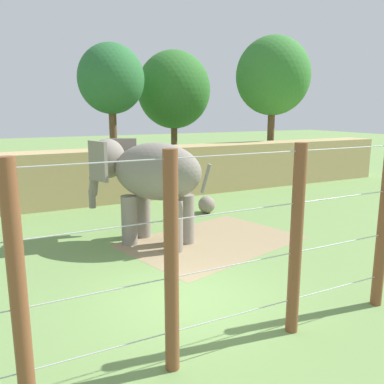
% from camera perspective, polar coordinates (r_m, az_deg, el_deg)
% --- Properties ---
extents(ground_plane, '(120.00, 120.00, 0.00)m').
position_cam_1_polar(ground_plane, '(9.58, -0.68, -14.81)').
color(ground_plane, '#6B8E4C').
extents(dirt_patch, '(6.33, 5.15, 0.01)m').
position_cam_1_polar(dirt_patch, '(13.33, 2.84, -7.03)').
color(dirt_patch, '#937F5B').
rests_on(dirt_patch, ground).
extents(embankment_wall, '(36.00, 1.80, 2.46)m').
position_cam_1_polar(embankment_wall, '(19.07, -15.16, 2.08)').
color(embankment_wall, tan).
rests_on(embankment_wall, ground).
extents(elephant, '(3.58, 3.92, 3.35)m').
position_cam_1_polar(elephant, '(12.80, -6.35, 2.36)').
color(elephant, gray).
rests_on(elephant, ground).
extents(enrichment_ball, '(0.72, 0.72, 0.72)m').
position_cam_1_polar(enrichment_ball, '(16.82, 2.12, -1.80)').
color(enrichment_ball, gray).
rests_on(enrichment_ball, ground).
extents(cable_fence, '(8.25, 0.24, 3.70)m').
position_cam_1_polar(cable_fence, '(7.07, 7.02, -8.42)').
color(cable_fence, brown).
rests_on(cable_fence, ground).
extents(tree_far_left, '(4.93, 4.93, 8.20)m').
position_cam_1_polar(tree_far_left, '(27.76, -2.62, 14.36)').
color(tree_far_left, brown).
rests_on(tree_far_left, ground).
extents(tree_left_of_centre, '(3.83, 3.83, 8.05)m').
position_cam_1_polar(tree_left_of_centre, '(24.31, -11.49, 15.47)').
color(tree_left_of_centre, brown).
rests_on(tree_left_of_centre, ground).
extents(tree_behind_wall, '(4.59, 4.59, 8.76)m').
position_cam_1_polar(tree_behind_wall, '(26.20, 11.50, 15.89)').
color(tree_behind_wall, brown).
rests_on(tree_behind_wall, ground).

